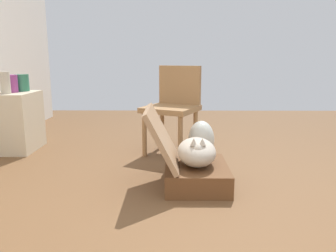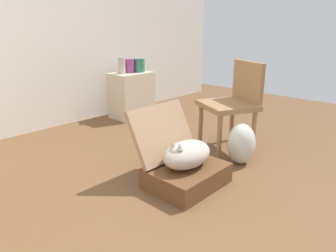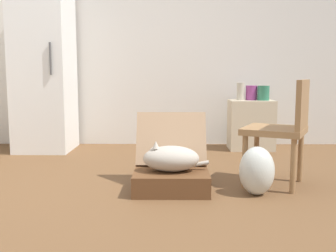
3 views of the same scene
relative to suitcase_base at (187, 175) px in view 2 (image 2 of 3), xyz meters
The scene contains 11 objects.
ground_plane 0.28m from the suitcase_base, 158.15° to the right, with size 7.68×7.68×0.00m, color brown.
wall_back 2.49m from the suitcase_base, 96.63° to the left, with size 6.40×0.15×2.60m.
suitcase_base is the anchor object (origin of this frame).
suitcase_lid 0.38m from the suitcase_base, 90.00° to the left, with size 0.57×0.46×0.04m, color #9B7756.
cat 0.18m from the suitcase_base, behind, with size 0.51×0.28×0.23m.
plastic_bag_white 0.65m from the suitcase_base, ahead, with size 0.26×0.24×0.36m, color silver.
side_table 2.01m from the suitcase_base, 61.41° to the left, with size 0.52×0.37×0.59m, color beige.
vase_tall 2.04m from the suitcase_base, 64.98° to the left, with size 0.09×0.09×0.21m, color #B7AD99.
vase_short 2.12m from the suitcase_base, 57.81° to the left, with size 0.14×0.14×0.17m, color #2D7051.
vase_round 2.10m from the suitcase_base, 61.77° to the left, with size 0.13×0.13×0.17m, color #8C387A.
chair 0.99m from the suitcase_base, 10.29° to the left, with size 0.62×0.62×0.85m.
Camera 2 is at (-1.41, -1.26, 1.17)m, focal length 33.16 mm.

